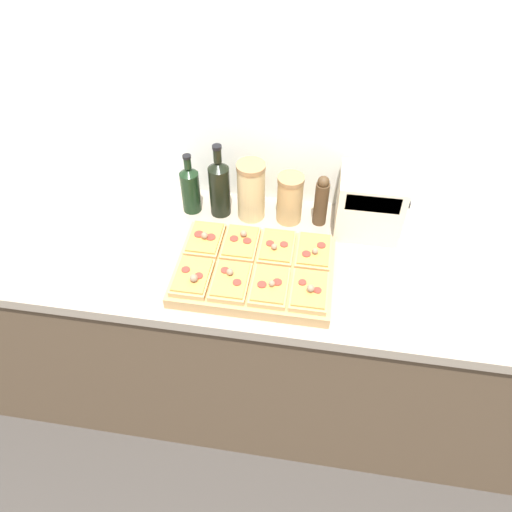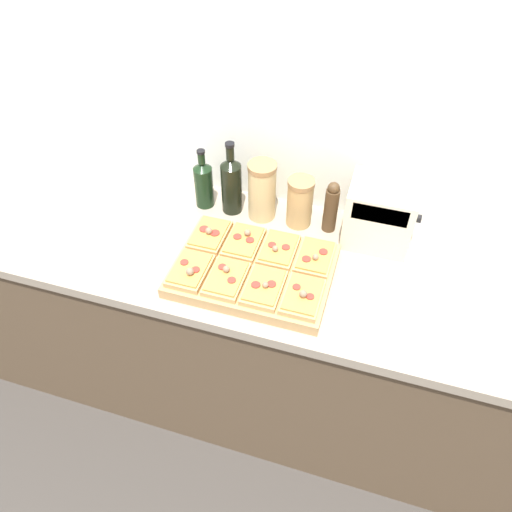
# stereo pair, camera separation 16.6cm
# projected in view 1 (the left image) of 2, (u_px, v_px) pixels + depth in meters

# --- Properties ---
(ground_plane) EXTENTS (12.00, 12.00, 0.00)m
(ground_plane) POSITION_uv_depth(u_px,v_px,m) (230.00, 451.00, 2.17)
(ground_plane) COLOR #3D3833
(wall_back) EXTENTS (6.00, 0.06, 2.50)m
(wall_back) POSITION_uv_depth(u_px,v_px,m) (254.00, 114.00, 1.76)
(wall_back) COLOR silver
(wall_back) RESTS_ON ground_plane
(kitchen_counter) EXTENTS (2.63, 0.67, 0.91)m
(kitchen_counter) POSITION_uv_depth(u_px,v_px,m) (241.00, 330.00, 2.08)
(kitchen_counter) COLOR brown
(kitchen_counter) RESTS_ON ground_plane
(cutting_board) EXTENTS (0.52, 0.38, 0.04)m
(cutting_board) POSITION_uv_depth(u_px,v_px,m) (255.00, 271.00, 1.67)
(cutting_board) COLOR tan
(cutting_board) RESTS_ON kitchen_counter
(pizza_slice_back_left) EXTENTS (0.12, 0.17, 0.05)m
(pizza_slice_back_left) POSITION_uv_depth(u_px,v_px,m) (205.00, 239.00, 1.72)
(pizza_slice_back_left) COLOR tan
(pizza_slice_back_left) RESTS_ON cutting_board
(pizza_slice_back_midleft) EXTENTS (0.12, 0.17, 0.05)m
(pizza_slice_back_midleft) POSITION_uv_depth(u_px,v_px,m) (241.00, 243.00, 1.71)
(pizza_slice_back_midleft) COLOR tan
(pizza_slice_back_midleft) RESTS_ON cutting_board
(pizza_slice_back_midright) EXTENTS (0.12, 0.17, 0.05)m
(pizza_slice_back_midright) POSITION_uv_depth(u_px,v_px,m) (277.00, 247.00, 1.70)
(pizza_slice_back_midright) COLOR tan
(pizza_slice_back_midright) RESTS_ON cutting_board
(pizza_slice_back_right) EXTENTS (0.12, 0.17, 0.05)m
(pizza_slice_back_right) POSITION_uv_depth(u_px,v_px,m) (314.00, 251.00, 1.68)
(pizza_slice_back_right) COLOR tan
(pizza_slice_back_right) RESTS_ON cutting_board
(pizza_slice_front_left) EXTENTS (0.12, 0.17, 0.05)m
(pizza_slice_front_left) POSITION_uv_depth(u_px,v_px,m) (192.00, 277.00, 1.60)
(pizza_slice_front_left) COLOR tan
(pizza_slice_front_left) RESTS_ON cutting_board
(pizza_slice_front_midleft) EXTENTS (0.12, 0.17, 0.05)m
(pizza_slice_front_midleft) POSITION_uv_depth(u_px,v_px,m) (231.00, 281.00, 1.59)
(pizza_slice_front_midleft) COLOR tan
(pizza_slice_front_midleft) RESTS_ON cutting_board
(pizza_slice_front_midright) EXTENTS (0.12, 0.17, 0.05)m
(pizza_slice_front_midright) POSITION_uv_depth(u_px,v_px,m) (270.00, 286.00, 1.57)
(pizza_slice_front_midright) COLOR tan
(pizza_slice_front_midright) RESTS_ON cutting_board
(pizza_slice_front_right) EXTENTS (0.12, 0.17, 0.05)m
(pizza_slice_front_right) POSITION_uv_depth(u_px,v_px,m) (309.00, 291.00, 1.56)
(pizza_slice_front_right) COLOR tan
(pizza_slice_front_right) RESTS_ON cutting_board
(olive_oil_bottle) EXTENTS (0.07, 0.07, 0.24)m
(olive_oil_bottle) POSITION_uv_depth(u_px,v_px,m) (190.00, 188.00, 1.85)
(olive_oil_bottle) COLOR black
(olive_oil_bottle) RESTS_ON kitchen_counter
(wine_bottle) EXTENTS (0.08, 0.08, 0.30)m
(wine_bottle) POSITION_uv_depth(u_px,v_px,m) (219.00, 187.00, 1.83)
(wine_bottle) COLOR black
(wine_bottle) RESTS_ON kitchen_counter
(grain_jar_tall) EXTENTS (0.11, 0.11, 0.23)m
(grain_jar_tall) POSITION_uv_depth(u_px,v_px,m) (251.00, 191.00, 1.82)
(grain_jar_tall) COLOR tan
(grain_jar_tall) RESTS_ON kitchen_counter
(grain_jar_short) EXTENTS (0.10, 0.10, 0.19)m
(grain_jar_short) POSITION_uv_depth(u_px,v_px,m) (290.00, 199.00, 1.82)
(grain_jar_short) COLOR tan
(grain_jar_short) RESTS_ON kitchen_counter
(pepper_mill) EXTENTS (0.05, 0.05, 0.21)m
(pepper_mill) POSITION_uv_depth(u_px,v_px,m) (321.00, 201.00, 1.80)
(pepper_mill) COLOR #47331E
(pepper_mill) RESTS_ON kitchen_counter
(toaster_oven) EXTENTS (0.25, 0.19, 0.23)m
(toaster_oven) POSITION_uv_depth(u_px,v_px,m) (370.00, 203.00, 1.77)
(toaster_oven) COLOR beige
(toaster_oven) RESTS_ON kitchen_counter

